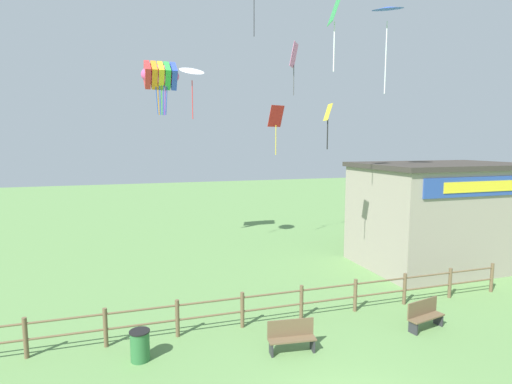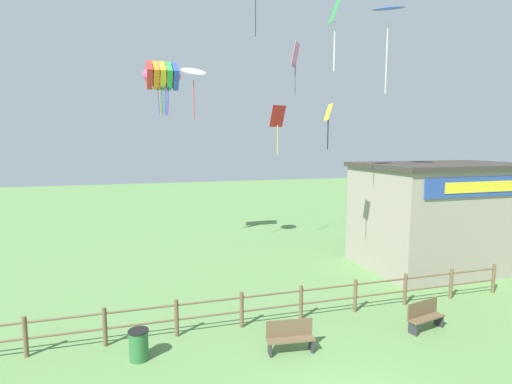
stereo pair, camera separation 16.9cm
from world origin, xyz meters
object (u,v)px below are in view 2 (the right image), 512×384
Objects in this scene: park_bench_near_fence at (290,336)px; kite_yellow_diamond at (328,119)px; seaside_building at (442,214)px; kite_red_diamond at (278,120)px; kite_white_delta at (193,71)px; kite_pink_diamond at (295,58)px; kite_green_diamond at (335,17)px; park_bench_by_building at (425,315)px; kite_blue_delta at (388,10)px; trash_bin at (139,345)px; kite_rainbow_parafoil at (162,76)px.

kite_yellow_diamond is at bearing 51.95° from park_bench_near_fence.
seaside_building is 2.80× the size of kite_red_diamond.
kite_white_delta is 5.74m from kite_pink_diamond.
seaside_building is 2.97× the size of kite_green_diamond.
kite_white_delta reaches higher than park_bench_near_fence.
park_bench_by_building is 0.53× the size of kite_green_diamond.
kite_green_diamond is (-2.64, -0.36, -0.62)m from kite_blue_delta.
kite_red_diamond is at bearing 53.86° from trash_bin.
trash_bin is (-15.61, -5.20, -2.28)m from seaside_building.
park_bench_near_fence is at bearing -145.73° from kite_blue_delta.
park_bench_by_building is at bearing 0.62° from park_bench_near_fence.
kite_yellow_diamond is (-1.78, 4.16, 6.99)m from park_bench_by_building.
kite_blue_delta is at bearing -5.54° from kite_yellow_diamond.
kite_rainbow_parafoil is (-2.72, 13.97, 9.97)m from park_bench_near_fence.
kite_blue_delta is 1.28× the size of kite_pink_diamond.
kite_green_diamond is (7.72, 2.71, 10.91)m from trash_bin.
park_bench_by_building is at bearing -85.99° from kite_pink_diamond.
kite_pink_diamond reaches higher than seaside_building.
kite_white_delta is at bearing 117.97° from park_bench_by_building.
kite_blue_delta is 10.62m from kite_white_delta.
kite_green_diamond is (3.19, 3.61, 10.86)m from park_bench_near_fence.
seaside_building is 15.57m from kite_white_delta.
seaside_building is 5.62× the size of park_bench_near_fence.
park_bench_by_building is at bearing -62.03° from kite_white_delta.
trash_bin is 0.32× the size of kite_pink_diamond.
park_bench_by_building is 8.33m from kite_yellow_diamond.
kite_white_delta is at bearing 72.88° from trash_bin.
park_bench_near_fence is 0.51× the size of kite_white_delta.
kite_rainbow_parafoil is 7.94m from kite_pink_diamond.
park_bench_by_building is 16.64m from kite_white_delta.
kite_white_delta is at bearing 154.95° from seaside_building.
park_bench_near_fence is at bearing -84.35° from kite_white_delta.
seaside_building reaches higher than trash_bin.
trash_bin is at bearing -161.58° from seaside_building.
kite_white_delta is 1.05× the size of kite_pink_diamond.
kite_rainbow_parafoil is 2.66m from kite_white_delta.
seaside_building is at bearing -32.81° from kite_pink_diamond.
trash_bin is at bearing -157.03° from kite_yellow_diamond.
kite_yellow_diamond is (7.83, 3.32, 7.04)m from trash_bin.
trash_bin is at bearing -97.88° from kite_rainbow_parafoil.
seaside_building is 10.96m from kite_red_diamond.
trash_bin is (-4.53, 0.90, -0.05)m from park_bench_near_fence.
kite_blue_delta is at bearing -49.46° from kite_rainbow_parafoil.
park_bench_near_fence is at bearing -128.05° from kite_yellow_diamond.
kite_yellow_diamond is (3.30, 4.22, 6.99)m from park_bench_near_fence.
kite_red_diamond is (-1.63, 8.89, -4.03)m from kite_blue_delta.
kite_pink_diamond is 0.99× the size of kite_green_diamond.
kite_red_diamond is (4.20, 12.86, 7.45)m from park_bench_near_fence.
kite_yellow_diamond is 8.70m from kite_red_diamond.
kite_yellow_diamond is at bearing 113.13° from park_bench_by_building.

